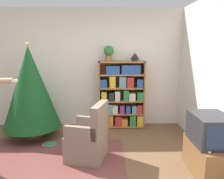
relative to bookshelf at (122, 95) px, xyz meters
name	(u,v)px	position (x,y,z in m)	size (l,w,h in m)	color
ground_plane	(85,179)	(-0.62, -2.00, -0.72)	(14.00, 14.00, 0.00)	brown
wall_back	(94,68)	(-0.62, 0.23, 0.58)	(8.00, 0.10, 2.60)	silver
area_rug	(43,168)	(-1.27, -1.72, -0.72)	(2.47, 2.01, 0.01)	brown
bookshelf	(122,95)	(0.00, 0.00, 0.00)	(1.00, 0.30, 1.47)	#A8703D
tv_stand	(208,158)	(1.09, -1.89, -0.49)	(0.44, 0.80, 0.46)	brown
television	(210,129)	(1.09, -1.89, -0.06)	(0.47, 0.60, 0.40)	#28282D
game_remote	(207,150)	(0.96, -2.13, -0.25)	(0.04, 0.12, 0.02)	white
christmas_tree	(30,88)	(-1.79, -0.55, 0.28)	(1.09, 1.09, 1.86)	#4C3323
armchair	(89,140)	(-0.61, -1.44, -0.40)	(0.69, 0.69, 0.92)	#7A6B5B
potted_plant	(109,52)	(-0.29, 0.01, 0.94)	(0.22, 0.22, 0.33)	#935B38
table_lamp	(135,56)	(0.27, 0.01, 0.85)	(0.20, 0.20, 0.18)	#473828
book_pile_near_tree	(50,144)	(-1.38, -0.94, -0.70)	(0.25, 0.20, 0.05)	#5B899E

